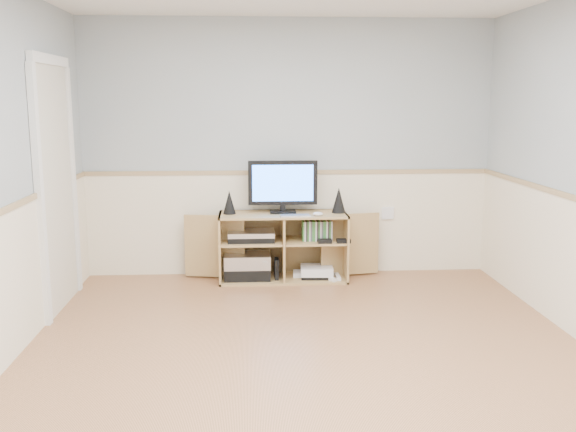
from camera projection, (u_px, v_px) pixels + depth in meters
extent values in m
cube|color=tan|center=(309.00, 362.00, 4.31)|extent=(4.00, 4.50, 0.02)
cube|color=#A8B2B6|center=(288.00, 149.00, 6.30)|extent=(4.00, 0.02, 2.50)
cube|color=#A8B2B6|center=(385.00, 268.00, 1.86)|extent=(4.00, 0.02, 2.50)
cube|color=#F5E8C9|center=(288.00, 224.00, 6.42)|extent=(4.00, 0.01, 1.00)
cube|color=tan|center=(289.00, 172.00, 6.32)|extent=(4.00, 0.02, 0.04)
cube|color=beige|center=(56.00, 189.00, 5.28)|extent=(0.03, 0.82, 2.00)
cube|color=tan|center=(283.00, 278.00, 6.25)|extent=(1.22, 0.46, 0.02)
cube|color=tan|center=(283.00, 215.00, 6.14)|extent=(1.22, 0.46, 0.02)
cube|color=tan|center=(221.00, 247.00, 6.16)|extent=(0.02, 0.46, 0.65)
cube|color=tan|center=(345.00, 246.00, 6.23)|extent=(0.02, 0.46, 0.65)
cube|color=tan|center=(282.00, 242.00, 6.41)|extent=(1.22, 0.02, 0.65)
cube|color=tan|center=(283.00, 247.00, 6.20)|extent=(0.02, 0.44, 0.61)
cube|color=tan|center=(251.00, 241.00, 6.17)|extent=(0.58, 0.42, 0.02)
cube|color=tan|center=(315.00, 241.00, 6.20)|extent=(0.58, 0.42, 0.02)
cube|color=tan|center=(215.00, 246.00, 6.22)|extent=(0.59, 0.12, 0.61)
cube|color=tan|center=(350.00, 244.00, 6.30)|extent=(0.59, 0.12, 0.61)
cube|color=black|center=(283.00, 212.00, 6.18)|extent=(0.25, 0.18, 0.02)
cube|color=black|center=(283.00, 208.00, 6.18)|extent=(0.05, 0.04, 0.06)
cube|color=black|center=(283.00, 183.00, 6.13)|extent=(0.66, 0.05, 0.42)
cube|color=blue|center=(283.00, 183.00, 6.11)|extent=(0.58, 0.01, 0.35)
cone|color=black|center=(229.00, 202.00, 6.11)|extent=(0.12, 0.12, 0.22)
cone|color=black|center=(339.00, 200.00, 6.17)|extent=(0.13, 0.13, 0.24)
cube|color=silver|center=(295.00, 215.00, 6.01)|extent=(0.29, 0.13, 0.01)
ellipsoid|color=white|center=(318.00, 214.00, 6.02)|extent=(0.10, 0.08, 0.04)
cube|color=black|center=(248.00, 272.00, 6.22)|extent=(0.44, 0.33, 0.11)
cube|color=silver|center=(247.00, 260.00, 6.20)|extent=(0.44, 0.33, 0.13)
cube|color=black|center=(251.00, 238.00, 6.16)|extent=(0.44, 0.31, 0.05)
cube|color=silver|center=(251.00, 233.00, 6.15)|extent=(0.44, 0.31, 0.05)
cube|color=black|center=(277.00, 269.00, 6.18)|extent=(0.04, 0.14, 0.20)
cube|color=white|center=(304.00, 274.00, 6.29)|extent=(0.22, 0.17, 0.05)
cube|color=black|center=(317.00, 276.00, 6.25)|extent=(0.32, 0.26, 0.03)
cube|color=white|center=(317.00, 270.00, 6.24)|extent=(0.33, 0.28, 0.08)
cube|color=white|center=(338.00, 277.00, 6.18)|extent=(0.04, 0.14, 0.03)
cube|color=white|center=(334.00, 273.00, 6.34)|extent=(0.09, 0.15, 0.03)
cube|color=#3F8C3F|center=(317.00, 230.00, 6.17)|extent=(0.29, 0.14, 0.19)
cube|color=white|center=(388.00, 213.00, 6.45)|extent=(0.12, 0.03, 0.12)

